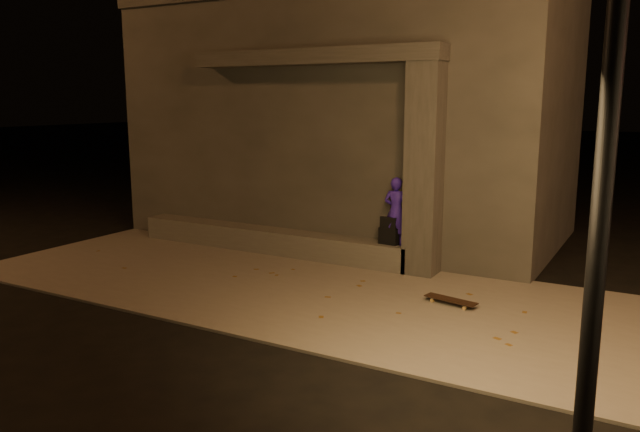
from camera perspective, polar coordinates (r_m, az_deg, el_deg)
The scene contains 9 objects.
ground at distance 8.79m, azimuth -10.36°, elevation -9.68°, with size 120.00×120.00×0.00m, color black.
sidewalk at distance 10.31m, azimuth -3.20°, elevation -6.33°, with size 11.00×4.40×0.04m, color slate.
building at distance 14.27m, azimuth 3.14°, elevation 8.93°, with size 9.00×5.10×5.22m.
ledge at distance 12.46m, azimuth -4.67°, elevation -2.21°, with size 6.00×0.55×0.45m, color #524F4B.
column at distance 10.74m, azimuth 9.51°, elevation 4.15°, with size 0.55×0.55×3.60m, color #353330.
canopy at distance 11.68m, azimuth -0.60°, elevation 14.34°, with size 5.00×0.70×0.28m, color #353330.
skateboarder at distance 11.03m, azimuth 6.95°, elevation 0.45°, with size 0.44×0.29×1.20m, color #311AAB.
backpack at distance 11.15m, azimuth 6.43°, elevation -1.68°, with size 0.38×0.27×0.50m.
skateboard at distance 9.46m, azimuth 11.86°, elevation -7.54°, with size 0.82×0.36×0.09m.
Camera 1 is at (5.35, -6.28, 3.02)m, focal length 35.00 mm.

